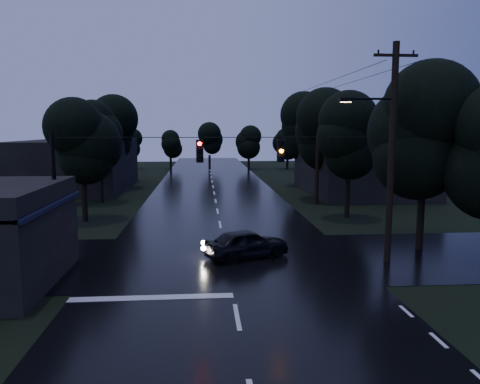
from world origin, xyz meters
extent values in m
cube|color=black|center=(0.00, 30.00, 0.00)|extent=(12.00, 120.00, 0.02)
cube|color=black|center=(0.00, 12.00, 0.00)|extent=(60.00, 9.00, 0.02)
cube|color=black|center=(-7.00, 9.00, 3.20)|extent=(0.30, 7.00, 0.15)
cylinder|color=black|center=(-7.20, 6.00, 1.50)|extent=(0.10, 0.10, 3.00)
cylinder|color=black|center=(-7.20, 12.00, 1.50)|extent=(0.10, 0.10, 3.00)
cube|color=#FCE464|center=(-7.05, 7.50, 2.50)|extent=(0.06, 1.60, 0.50)
cube|color=#FCE464|center=(-7.05, 10.20, 2.50)|extent=(0.06, 1.20, 0.50)
cube|color=black|center=(14.00, 34.00, 2.20)|extent=(10.00, 14.00, 4.40)
cube|color=black|center=(-14.00, 40.00, 2.50)|extent=(10.00, 16.00, 5.00)
cylinder|color=black|center=(7.50, 11.00, 5.00)|extent=(0.30, 0.30, 10.00)
cube|color=black|center=(7.50, 11.00, 9.40)|extent=(2.00, 0.12, 0.12)
cylinder|color=black|center=(6.40, 11.00, 7.50)|extent=(2.20, 0.10, 0.10)
cube|color=black|center=(5.30, 11.00, 7.45)|extent=(0.60, 0.25, 0.18)
cube|color=#FFB266|center=(5.30, 11.00, 7.35)|extent=(0.45, 0.18, 0.03)
cylinder|color=black|center=(8.30, 28.00, 3.75)|extent=(0.30, 0.30, 7.50)
cube|color=black|center=(8.30, 28.00, 6.90)|extent=(2.00, 0.12, 0.12)
cylinder|color=black|center=(-7.50, 11.00, 3.00)|extent=(0.18, 0.18, 6.00)
cylinder|color=black|center=(0.00, 11.00, 5.80)|extent=(15.00, 0.03, 0.03)
cube|color=black|center=(-1.20, 11.00, 5.20)|extent=(0.32, 0.25, 1.00)
sphere|color=#FF0C07|center=(-1.20, 10.85, 5.20)|extent=(0.18, 0.18, 0.18)
cube|color=black|center=(2.40, 11.00, 5.20)|extent=(0.32, 0.25, 1.00)
sphere|color=orange|center=(2.40, 10.85, 5.20)|extent=(0.18, 0.18, 0.18)
cylinder|color=black|center=(10.00, 13.00, 1.40)|extent=(0.36, 0.36, 2.80)
sphere|color=black|center=(10.00, 13.00, 4.80)|extent=(4.48, 4.48, 4.48)
sphere|color=black|center=(10.00, 13.00, 6.00)|extent=(4.48, 4.48, 4.48)
sphere|color=black|center=(10.00, 13.00, 7.20)|extent=(4.48, 4.48, 4.48)
cylinder|color=black|center=(-9.00, 22.00, 1.22)|extent=(0.36, 0.36, 2.45)
sphere|color=black|center=(-9.00, 22.00, 4.20)|extent=(3.92, 3.92, 3.92)
sphere|color=black|center=(-9.00, 22.00, 5.25)|extent=(3.92, 3.92, 3.92)
sphere|color=black|center=(-9.00, 22.00, 6.30)|extent=(3.92, 3.92, 3.92)
cylinder|color=black|center=(-9.60, 30.00, 1.31)|extent=(0.36, 0.36, 2.62)
sphere|color=black|center=(-9.60, 30.00, 4.50)|extent=(4.20, 4.20, 4.20)
sphere|color=black|center=(-9.60, 30.00, 5.62)|extent=(4.20, 4.20, 4.20)
sphere|color=black|center=(-9.60, 30.00, 6.75)|extent=(4.20, 4.20, 4.20)
cylinder|color=black|center=(-10.20, 40.00, 1.40)|extent=(0.36, 0.36, 2.80)
sphere|color=black|center=(-10.20, 40.00, 4.80)|extent=(4.48, 4.48, 4.48)
sphere|color=black|center=(-10.20, 40.00, 6.00)|extent=(4.48, 4.48, 4.48)
sphere|color=black|center=(-10.20, 40.00, 7.20)|extent=(4.48, 4.48, 4.48)
cylinder|color=black|center=(9.00, 22.00, 1.31)|extent=(0.36, 0.36, 2.62)
sphere|color=black|center=(9.00, 22.00, 4.50)|extent=(4.20, 4.20, 4.20)
sphere|color=black|center=(9.00, 22.00, 5.62)|extent=(4.20, 4.20, 4.20)
sphere|color=black|center=(9.00, 22.00, 6.75)|extent=(4.20, 4.20, 4.20)
cylinder|color=black|center=(9.60, 30.00, 1.40)|extent=(0.36, 0.36, 2.80)
sphere|color=black|center=(9.60, 30.00, 4.80)|extent=(4.48, 4.48, 4.48)
sphere|color=black|center=(9.60, 30.00, 6.00)|extent=(4.48, 4.48, 4.48)
sphere|color=black|center=(9.60, 30.00, 7.20)|extent=(4.48, 4.48, 4.48)
cylinder|color=black|center=(10.20, 40.00, 1.49)|extent=(0.36, 0.36, 2.97)
sphere|color=black|center=(10.20, 40.00, 5.10)|extent=(4.76, 4.76, 4.76)
sphere|color=black|center=(10.20, 40.00, 6.38)|extent=(4.76, 4.76, 4.76)
sphere|color=black|center=(10.20, 40.00, 7.65)|extent=(4.76, 4.76, 4.76)
imported|color=black|center=(0.99, 12.17, 0.70)|extent=(4.43, 3.11, 1.40)
camera|label=1|loc=(-1.08, -9.67, 6.17)|focal=35.00mm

